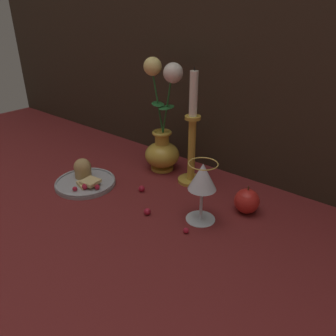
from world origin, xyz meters
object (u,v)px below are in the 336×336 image
(wine_glass, at_px, (202,179))
(candlestick, at_px, (192,141))
(vase, at_px, (162,136))
(apple_beside_vase, at_px, (247,201))
(plate_with_pastries, at_px, (85,178))

(wine_glass, distance_m, candlestick, 0.21)
(vase, height_order, candlestick, vase)
(candlestick, height_order, apple_beside_vase, candlestick)
(apple_beside_vase, bearing_deg, vase, 170.21)
(vase, xyz_separation_m, apple_beside_vase, (0.35, -0.06, -0.09))
(wine_glass, relative_size, candlestick, 0.46)
(wine_glass, bearing_deg, vase, 148.37)
(apple_beside_vase, bearing_deg, plate_with_pastries, -159.32)
(plate_with_pastries, relative_size, apple_beside_vase, 2.34)
(wine_glass, bearing_deg, apple_beside_vase, 54.82)
(vase, bearing_deg, candlestick, -6.04)
(plate_with_pastries, distance_m, wine_glass, 0.42)
(wine_glass, distance_m, apple_beside_vase, 0.16)
(plate_with_pastries, relative_size, wine_glass, 1.15)
(candlestick, bearing_deg, apple_beside_vase, -11.96)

